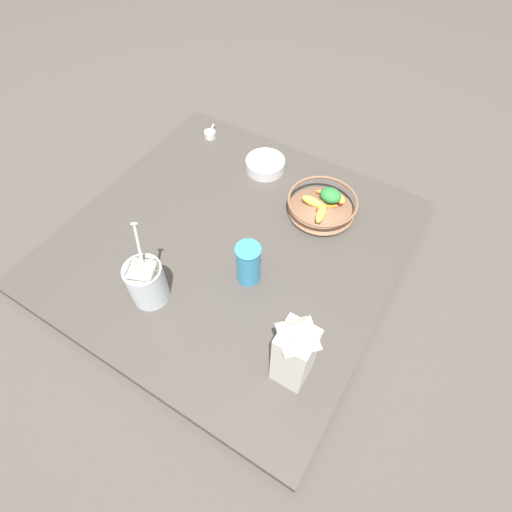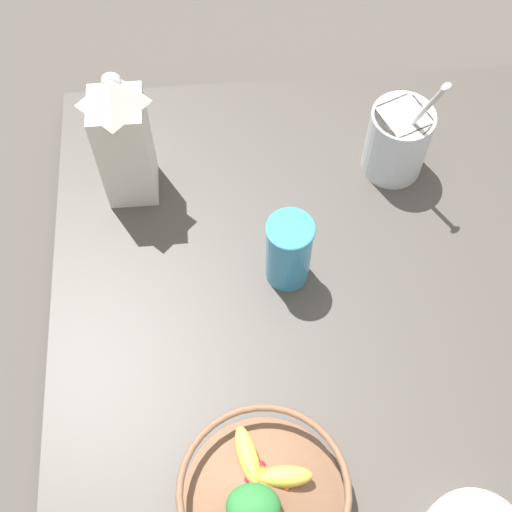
{
  "view_description": "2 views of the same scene",
  "coord_description": "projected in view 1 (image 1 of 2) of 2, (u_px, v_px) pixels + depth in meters",
  "views": [
    {
      "loc": [
        0.47,
        -0.62,
        1.02
      ],
      "look_at": [
        0.13,
        -0.06,
        0.11
      ],
      "focal_mm": 28.0,
      "sensor_mm": 36.0,
      "label": 1
    },
    {
      "loc": [
        0.21,
        0.44,
        1.04
      ],
      "look_at": [
        0.17,
        -0.08,
        0.11
      ],
      "focal_mm": 50.0,
      "sensor_mm": 36.0,
      "label": 2
    }
  ],
  "objects": [
    {
      "name": "measuring_scoop",
      "position": [
        210.0,
        134.0,
        1.54
      ],
      "size": [
        0.05,
        0.08,
        0.03
      ],
      "color": "white",
      "rests_on": "countertop"
    },
    {
      "name": "yogurt_tub",
      "position": [
        146.0,
        281.0,
        1.07
      ],
      "size": [
        0.1,
        0.11,
        0.25
      ],
      "color": "silver",
      "rests_on": "countertop"
    },
    {
      "name": "ground_plane",
      "position": [
        231.0,
        248.0,
        1.28
      ],
      "size": [
        6.0,
        6.0,
        0.0
      ],
      "primitive_type": "plane",
      "color": "#4C4742"
    },
    {
      "name": "drinking_cup",
      "position": [
        248.0,
        263.0,
        1.11
      ],
      "size": [
        0.07,
        0.07,
        0.14
      ],
      "color": "#3893C6",
      "rests_on": "countertop"
    },
    {
      "name": "countertop",
      "position": [
        231.0,
        244.0,
        1.26
      ],
      "size": [
        0.99,
        0.99,
        0.04
      ],
      "color": "#47423D",
      "rests_on": "ground_plane"
    },
    {
      "name": "fruit_bowl",
      "position": [
        323.0,
        204.0,
        1.29
      ],
      "size": [
        0.23,
        0.23,
        0.09
      ],
      "color": "brown",
      "rests_on": "countertop"
    },
    {
      "name": "milk_carton",
      "position": [
        295.0,
        352.0,
        0.89
      ],
      "size": [
        0.08,
        0.08,
        0.26
      ],
      "color": "silver",
      "rests_on": "countertop"
    },
    {
      "name": "garlic_bowl",
      "position": [
        265.0,
        164.0,
        1.42
      ],
      "size": [
        0.14,
        0.14,
        0.07
      ],
      "color": "white",
      "rests_on": "countertop"
    }
  ]
}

